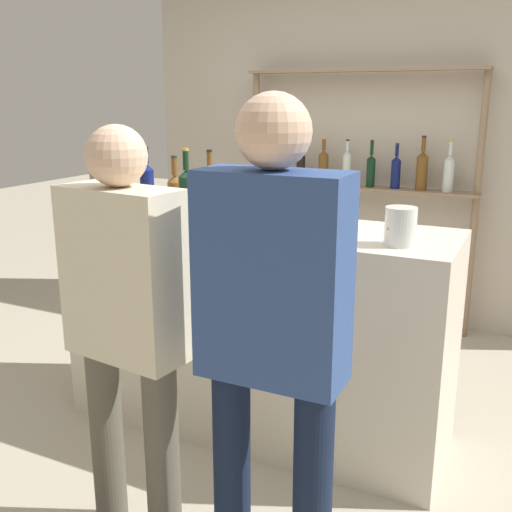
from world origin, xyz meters
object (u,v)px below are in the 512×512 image
object	(u,v)px
customer_center	(126,314)
counter_bottle_1	(210,193)
ice_bucket	(111,193)
wine_glass	(327,211)
counter_bottle_2	(175,196)
counter_bottle_3	(187,197)
cork_jar	(400,227)
counter_bottle_0	(147,186)
customer_right	(272,326)

from	to	relation	value
customer_center	counter_bottle_1	bearing A→B (deg)	18.91
ice_bucket	customer_center	size ratio (longest dim) A/B	0.15
wine_glass	customer_center	world-z (taller)	customer_center
counter_bottle_2	customer_center	world-z (taller)	customer_center
ice_bucket	counter_bottle_1	bearing A→B (deg)	11.51
counter_bottle_3	customer_center	bearing A→B (deg)	-74.94
counter_bottle_3	wine_glass	distance (m)	0.66
wine_glass	counter_bottle_2	bearing A→B (deg)	177.08
counter_bottle_1	wine_glass	xyz separation A→B (m)	(0.64, -0.10, -0.02)
counter_bottle_1	ice_bucket	size ratio (longest dim) A/B	1.49
counter_bottle_1	counter_bottle_2	bearing A→B (deg)	-160.79
wine_glass	cork_jar	size ratio (longest dim) A/B	0.97
counter_bottle_0	ice_bucket	bearing A→B (deg)	-116.05
counter_bottle_2	wine_glass	size ratio (longest dim) A/B	2.04
counter_bottle_2	cork_jar	distance (m)	1.14
ice_bucket	cork_jar	world-z (taller)	ice_bucket
wine_glass	ice_bucket	world-z (taller)	ice_bucket
counter_bottle_2	ice_bucket	size ratio (longest dim) A/B	1.36
counter_bottle_1	counter_bottle_2	distance (m)	0.18
counter_bottle_0	customer_right	bearing A→B (deg)	-40.89
counter_bottle_0	counter_bottle_3	size ratio (longest dim) A/B	0.92
wine_glass	customer_center	bearing A→B (deg)	-118.28
counter_bottle_3	ice_bucket	bearing A→B (deg)	169.60
customer_right	counter_bottle_1	bearing A→B (deg)	38.54
counter_bottle_3	cork_jar	distance (m)	0.98
customer_right	customer_center	bearing A→B (deg)	87.39
wine_glass	customer_right	world-z (taller)	customer_right
counter_bottle_1	counter_bottle_0	bearing A→B (deg)	169.49
counter_bottle_0	wine_glass	bearing A→B (deg)	-9.48
cork_jar	counter_bottle_2	bearing A→B (deg)	177.08
customer_right	customer_center	xyz separation A→B (m)	(-0.58, 0.03, -0.07)
ice_bucket	customer_center	bearing A→B (deg)	-49.22
cork_jar	customer_right	size ratio (longest dim) A/B	0.09
ice_bucket	counter_bottle_2	bearing A→B (deg)	7.80
counter_bottle_0	counter_bottle_3	world-z (taller)	counter_bottle_3
counter_bottle_0	customer_right	size ratio (longest dim) A/B	0.20
counter_bottle_1	customer_center	size ratio (longest dim) A/B	0.22
cork_jar	counter_bottle_3	bearing A→B (deg)	-174.90
customer_right	cork_jar	bearing A→B (deg)	-13.07
counter_bottle_3	cork_jar	size ratio (longest dim) A/B	2.31
counter_bottle_0	cork_jar	xyz separation A→B (m)	(1.40, -0.20, -0.06)
counter_bottle_2	customer_center	size ratio (longest dim) A/B	0.20
counter_bottle_0	customer_right	xyz separation A→B (m)	(1.21, -1.05, -0.22)
counter_bottle_2	customer_center	xyz separation A→B (m)	(0.36, -0.88, -0.27)
counter_bottle_3	customer_center	xyz separation A→B (m)	(0.20, -0.74, -0.30)
counter_bottle_1	counter_bottle_3	world-z (taller)	counter_bottle_3
ice_bucket	cork_jar	bearing A→B (deg)	-0.32
counter_bottle_3	counter_bottle_0	bearing A→B (deg)	146.45
counter_bottle_2	counter_bottle_3	xyz separation A→B (m)	(0.16, -0.14, 0.02)
wine_glass	cork_jar	world-z (taller)	cork_jar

